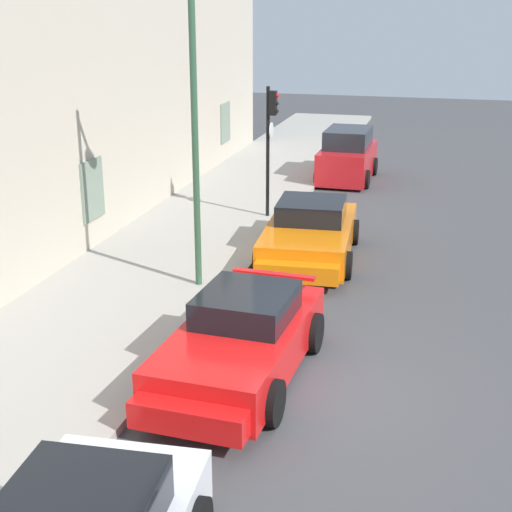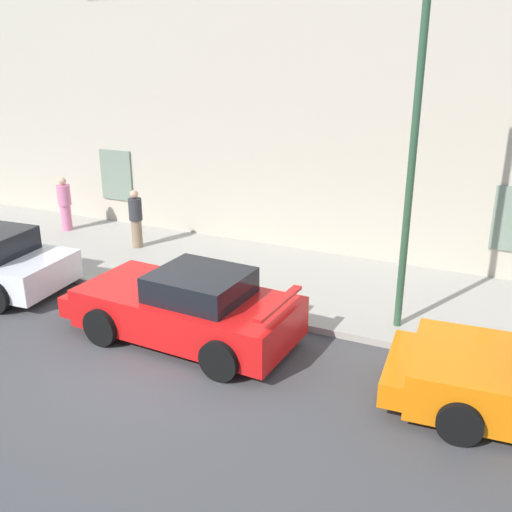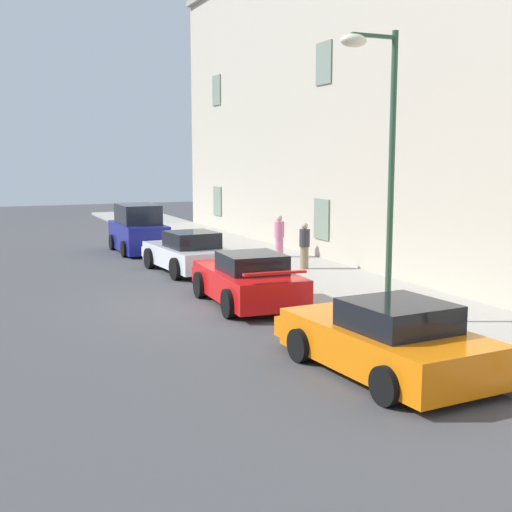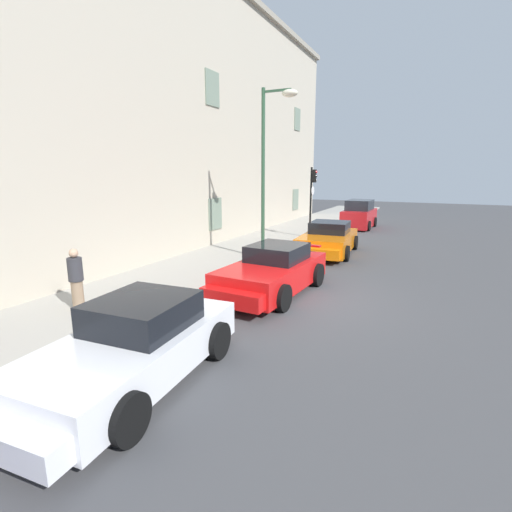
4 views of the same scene
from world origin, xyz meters
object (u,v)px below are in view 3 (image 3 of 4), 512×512
at_px(sportscar_red_lead, 187,253).
at_px(pedestrian_admiring, 304,245).
at_px(sportscar_white_middle, 381,339).
at_px(street_lamp, 378,128).
at_px(hatchback_distant, 138,231).
at_px(sportscar_yellow_flank, 246,280).
at_px(pedestrian_strolling, 279,236).

xyz_separation_m(sportscar_red_lead, pedestrian_admiring, (1.90, 3.54, 0.31)).
xyz_separation_m(sportscar_white_middle, pedestrian_admiring, (-10.00, 3.65, 0.34)).
xyz_separation_m(sportscar_red_lead, street_lamp, (9.28, 1.45, 3.91)).
relative_size(hatchback_distant, pedestrian_admiring, 2.45).
bearing_deg(sportscar_red_lead, sportscar_yellow_flank, -1.46).
xyz_separation_m(sportscar_yellow_flank, hatchback_distant, (-10.83, -0.26, 0.25)).
distance_m(hatchback_distant, pedestrian_strolling, 6.15).
height_order(sportscar_white_middle, pedestrian_strolling, pedestrian_strolling).
relative_size(sportscar_red_lead, pedestrian_strolling, 2.94).
relative_size(sportscar_white_middle, pedestrian_strolling, 3.01).
bearing_deg(street_lamp, sportscar_white_middle, -30.66).
height_order(sportscar_red_lead, hatchback_distant, hatchback_distant).
bearing_deg(street_lamp, pedestrian_admiring, 164.14).
xyz_separation_m(sportscar_red_lead, pedestrian_strolling, (-0.90, 3.93, 0.31)).
xyz_separation_m(sportscar_red_lead, sportscar_white_middle, (11.89, -0.10, -0.03)).
distance_m(sportscar_yellow_flank, pedestrian_admiring, 5.22).
bearing_deg(sportscar_yellow_flank, sportscar_white_middle, 0.37).
bearing_deg(hatchback_distant, sportscar_white_middle, 1.02).
xyz_separation_m(sportscar_yellow_flank, pedestrian_strolling, (-6.47, 4.07, 0.30)).
bearing_deg(pedestrian_strolling, street_lamp, -13.73).
bearing_deg(pedestrian_admiring, sportscar_red_lead, -118.14).
distance_m(sportscar_white_middle, street_lamp, 4.97).
relative_size(street_lamp, pedestrian_strolling, 4.12).
bearing_deg(sportscar_white_middle, pedestrian_admiring, 159.96).
bearing_deg(sportscar_red_lead, pedestrian_admiring, 61.86).
xyz_separation_m(sportscar_red_lead, hatchback_distant, (-5.26, -0.41, 0.26)).
bearing_deg(hatchback_distant, pedestrian_admiring, 28.91).
relative_size(sportscar_white_middle, street_lamp, 0.73).
xyz_separation_m(sportscar_red_lead, sportscar_yellow_flank, (5.58, -0.14, 0.01)).
xyz_separation_m(sportscar_yellow_flank, street_lamp, (3.71, 1.59, 3.90)).
relative_size(sportscar_yellow_flank, sportscar_white_middle, 0.98).
relative_size(sportscar_red_lead, pedestrian_admiring, 2.94).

